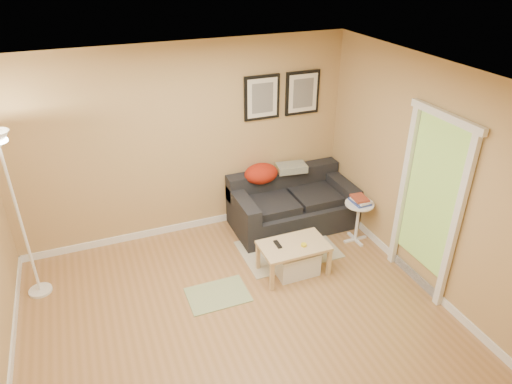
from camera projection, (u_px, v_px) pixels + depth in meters
The scene contains 23 objects.
floor at pixel (238, 320), 5.00m from camera, with size 4.50×4.50×0.00m, color #A27245.
ceiling at pixel (232, 84), 3.76m from camera, with size 4.50×4.50×0.00m, color white.
wall_back at pixel (185, 143), 6.01m from camera, with size 4.50×4.50×0.00m, color tan.
wall_front at pixel (346, 384), 2.75m from camera, with size 4.50×4.50×0.00m, color tan.
wall_right at pixel (426, 179), 5.11m from camera, with size 4.00×4.00×0.00m, color tan.
baseboard_back at pixel (191, 224), 6.60m from camera, with size 4.50×0.02×0.10m, color white.
baseboard_left at pixel (10, 381), 4.25m from camera, with size 0.02×4.00×0.10m, color white.
baseboard_right at pixel (408, 269), 5.70m from camera, with size 0.02×4.00×0.10m, color white.
sofa at pixel (293, 202), 6.52m from camera, with size 1.70×0.90×0.75m, color black, non-canonical shape.
red_throw at pixel (261, 174), 6.43m from camera, with size 0.48×0.36×0.28m, color #B33010, non-canonical shape.
plaid_throw at pixel (291, 168), 6.57m from camera, with size 0.42×0.26×0.10m, color tan, non-canonical shape.
framed_print_left at pixel (262, 98), 6.10m from camera, with size 0.50×0.04×0.60m, color black, non-canonical shape.
framed_print_right at pixel (302, 93), 6.29m from camera, with size 0.50×0.04×0.60m, color black, non-canonical shape.
area_rug at pixel (288, 249), 6.14m from camera, with size 1.25×0.85×0.01m, color #BFB997.
green_runner at pixel (218, 295), 5.36m from camera, with size 0.70×0.50×0.01m, color #668C4C.
coffee_table at pixel (293, 258), 5.64m from camera, with size 0.82×0.50×0.41m, color tan, non-canonical shape.
remote_control at pixel (278, 244), 5.53m from camera, with size 0.05×0.16×0.02m, color black.
tape_roll at pixel (304, 245), 5.51m from camera, with size 0.07×0.07×0.03m, color yellow.
storage_bin at pixel (296, 261), 5.66m from camera, with size 0.53×0.39×0.32m, color white, non-canonical shape.
side_table at pixel (357, 222), 6.21m from camera, with size 0.38×0.38×0.59m, color white, non-canonical shape.
book_stack at pixel (360, 200), 6.06m from camera, with size 0.20×0.27×0.09m, color navy, non-canonical shape.
floor_lamp at pixel (21, 223), 4.96m from camera, with size 0.26×0.26×2.01m, color white, non-canonical shape.
doorway at pixel (427, 208), 5.10m from camera, with size 0.12×1.01×2.13m, color white, non-canonical shape.
Camera 1 is at (-1.19, -3.53, 3.63)m, focal length 32.31 mm.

